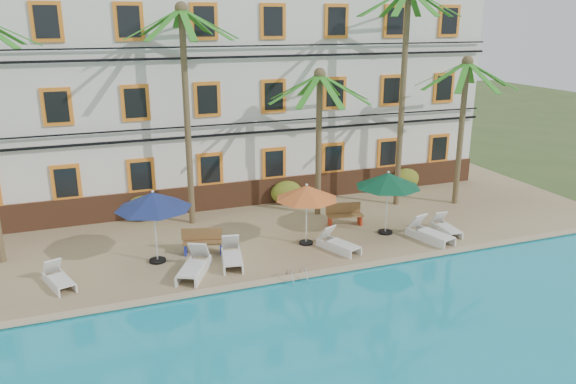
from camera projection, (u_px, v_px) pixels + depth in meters
name	position (u px, v px, depth m)	size (l,w,h in m)	color
ground	(298.00, 271.00, 19.86)	(100.00, 100.00, 0.00)	#384C23
pool_deck	(256.00, 222.00, 24.30)	(30.00, 12.00, 0.25)	tan
pool_coping	(308.00, 275.00, 18.97)	(30.00, 0.35, 0.06)	tan
hotel_building	(224.00, 87.00, 27.20)	(25.40, 6.44, 10.22)	silver
palm_b	(185.00, 88.00, 22.22)	(4.45, 4.45, 8.95)	brown
palm_c	(319.00, 120.00, 23.74)	(4.45, 4.45, 6.38)	brown
palm_d	(404.00, 70.00, 24.48)	(4.45, 4.45, 9.80)	brown
palm_e	(463.00, 109.00, 25.14)	(4.45, 4.45, 6.77)	brown
shrub_left	(143.00, 208.00, 24.01)	(1.50, 0.90, 1.10)	#1F5919
shrub_mid	(286.00, 192.00, 26.19)	(1.50, 0.90, 1.10)	#1F5919
shrub_right	(405.00, 179.00, 28.33)	(1.50, 0.90, 1.10)	#1F5919
umbrella_blue	(153.00, 201.00, 19.39)	(2.68, 2.68, 2.68)	black
umbrella_red	(307.00, 193.00, 21.06)	(2.41, 2.41, 2.42)	black
umbrella_green	(388.00, 180.00, 22.08)	(2.61, 2.61, 2.61)	black
lounger_a	(58.00, 278.00, 18.19)	(1.11, 1.77, 0.79)	silver
lounger_b	(194.00, 266.00, 18.99)	(1.55, 2.12, 0.95)	silver
lounger_c	(232.00, 255.00, 19.85)	(1.04, 2.02, 0.91)	silver
lounger_d	(338.00, 243.00, 20.99)	(1.24, 1.88, 0.84)	silver
lounger_e	(429.00, 233.00, 21.92)	(1.20, 2.09, 0.93)	silver
lounger_f	(446.00, 227.00, 22.68)	(0.71, 1.68, 0.77)	silver
bench_left	(203.00, 241.00, 20.70)	(1.57, 0.87, 0.93)	olive
bench_right	(345.00, 214.00, 23.54)	(1.56, 0.73, 0.93)	olive
pool_ladder	(297.00, 279.00, 18.74)	(0.54, 0.74, 0.74)	silver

